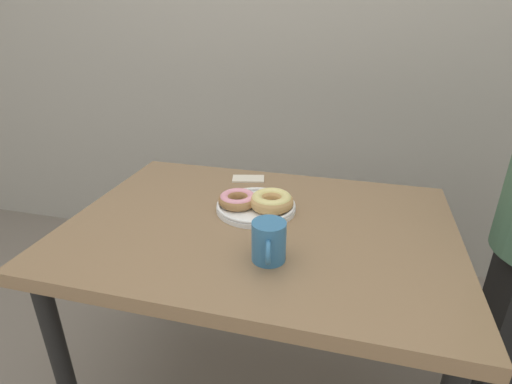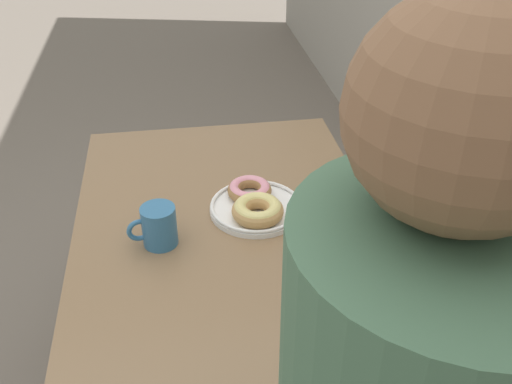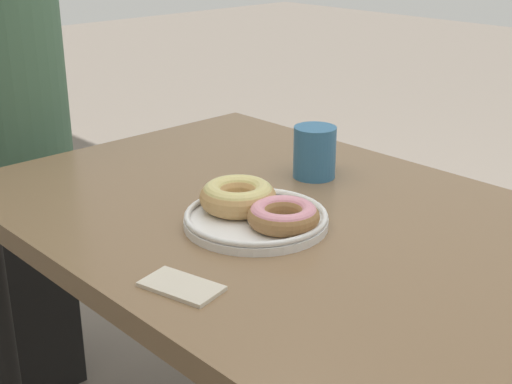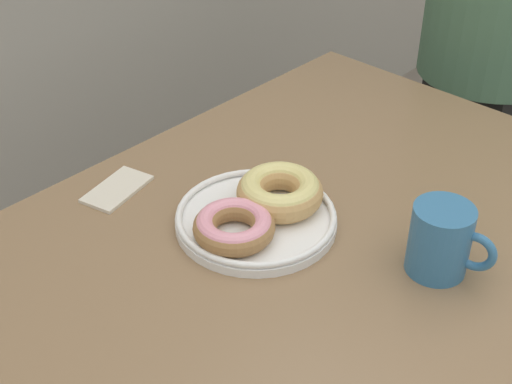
# 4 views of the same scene
# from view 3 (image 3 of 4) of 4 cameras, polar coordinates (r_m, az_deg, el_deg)

# --- Properties ---
(dining_table) EXTENTS (1.09, 0.78, 0.72)m
(dining_table) POSITION_cam_3_polar(r_m,az_deg,el_deg) (1.30, 1.54, -4.53)
(dining_table) COLOR #846647
(dining_table) RESTS_ON ground_plane
(donut_plate) EXTENTS (0.24, 0.24, 0.06)m
(donut_plate) POSITION_cam_3_polar(r_m,az_deg,el_deg) (1.19, -0.04, -1.39)
(donut_plate) COLOR white
(donut_plate) RESTS_ON dining_table
(coffee_mug) EXTENTS (0.08, 0.12, 0.10)m
(coffee_mug) POSITION_cam_3_polar(r_m,az_deg,el_deg) (1.41, 4.77, 3.27)
(coffee_mug) COLOR teal
(coffee_mug) RESTS_ON dining_table
(napkin) EXTENTS (0.12, 0.09, 0.01)m
(napkin) POSITION_cam_3_polar(r_m,az_deg,el_deg) (1.01, -5.99, -7.51)
(napkin) COLOR beige
(napkin) RESTS_ON dining_table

